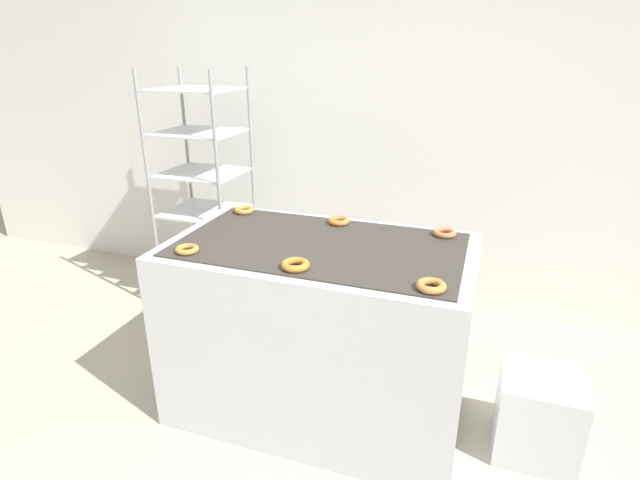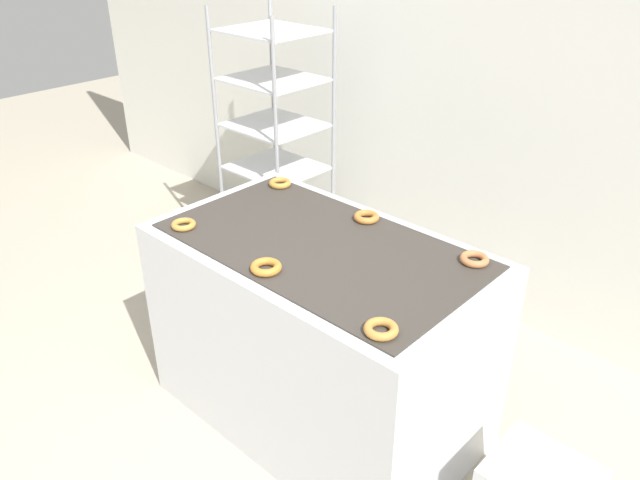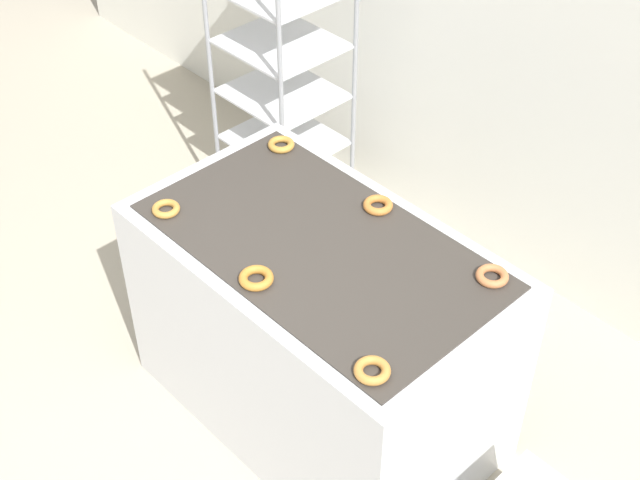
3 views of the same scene
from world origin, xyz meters
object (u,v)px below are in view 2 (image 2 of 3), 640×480
at_px(donut_far_left, 280,183).
at_px(donut_far_right, 474,259).
at_px(donut_near_left, 184,225).
at_px(donut_far_center, 366,217).
at_px(baking_rack_cart, 276,147).
at_px(fryer_machine, 320,335).
at_px(donut_near_right, 381,329).
at_px(donut_near_center, 266,267).

height_order(donut_far_left, donut_far_right, same).
relative_size(donut_near_left, donut_far_center, 0.94).
xyz_separation_m(donut_far_left, donut_far_right, (1.16, -0.00, 0.00)).
bearing_deg(baking_rack_cart, fryer_machine, -35.88).
bearing_deg(fryer_machine, donut_far_center, 90.03).
height_order(donut_near_left, donut_near_right, donut_near_right).
relative_size(donut_near_center, donut_far_right, 1.06).
bearing_deg(donut_far_right, fryer_machine, -150.74).
bearing_deg(donut_near_left, donut_far_left, 91.96).
distance_m(baking_rack_cart, donut_near_center, 1.68).
distance_m(fryer_machine, baking_rack_cart, 1.53).
distance_m(donut_near_right, donut_far_right, 0.64).
height_order(donut_near_right, donut_far_right, donut_near_right).
relative_size(donut_near_right, donut_far_left, 1.05).
xyz_separation_m(fryer_machine, donut_near_right, (0.59, -0.32, 0.51)).
bearing_deg(donut_far_right, donut_near_right, -88.69).
distance_m(fryer_machine, donut_near_center, 0.59).
bearing_deg(donut_far_right, donut_near_center, -132.57).
height_order(fryer_machine, donut_near_center, donut_near_center).
height_order(donut_near_left, donut_far_left, donut_far_left).
height_order(baking_rack_cart, donut_far_center, baking_rack_cart).
distance_m(donut_near_left, donut_far_center, 0.84).
bearing_deg(donut_far_left, fryer_machine, -28.77).
relative_size(fryer_machine, donut_far_center, 12.66).
height_order(donut_near_center, donut_far_right, donut_near_center).
height_order(donut_near_center, donut_near_right, donut_near_center).
relative_size(donut_far_left, donut_far_right, 0.97).
bearing_deg(baking_rack_cart, donut_far_center, -24.58).
relative_size(fryer_machine, donut_near_left, 13.51).
distance_m(baking_rack_cart, donut_near_right, 2.15).
relative_size(donut_near_center, donut_far_center, 1.07).
xyz_separation_m(fryer_machine, donut_far_center, (-0.00, 0.32, 0.51)).
height_order(donut_near_left, donut_near_center, donut_near_center).
height_order(fryer_machine, donut_far_left, donut_far_left).
xyz_separation_m(donut_near_left, donut_far_center, (0.56, 0.63, 0.00)).
distance_m(donut_near_center, donut_far_center, 0.63).
bearing_deg(donut_near_right, donut_far_center, 132.50).
bearing_deg(donut_far_left, donut_near_center, -47.59).
height_order(donut_near_right, donut_far_left, donut_near_right).
distance_m(donut_near_left, donut_near_right, 1.15).
distance_m(fryer_machine, donut_far_left, 0.84).
height_order(donut_near_left, donut_far_right, donut_far_right).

